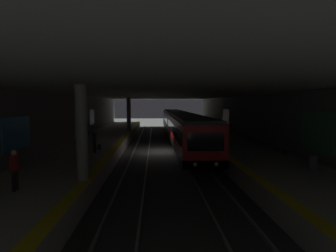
% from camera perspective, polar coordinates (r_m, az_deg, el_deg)
% --- Properties ---
extents(ground_plane, '(120.00, 120.00, 0.00)m').
position_cam_1_polar(ground_plane, '(26.76, -0.91, -5.41)').
color(ground_plane, '#383A38').
extents(track_left, '(60.00, 1.53, 0.16)m').
position_cam_1_polar(track_left, '(26.91, 3.79, -5.19)').
color(track_left, gray).
rests_on(track_left, ground).
extents(track_right, '(60.00, 1.53, 0.16)m').
position_cam_1_polar(track_right, '(26.77, -5.64, -5.26)').
color(track_right, gray).
rests_on(track_right, ground).
extents(platform_left, '(60.00, 5.30, 1.06)m').
position_cam_1_polar(platform_left, '(27.68, 12.80, -4.09)').
color(platform_left, '#B7B2A8').
rests_on(platform_left, ground).
extents(platform_right, '(60.00, 5.30, 1.06)m').
position_cam_1_polar(platform_right, '(27.26, -14.84, -4.27)').
color(platform_right, '#B7B2A8').
rests_on(platform_right, ground).
extents(wall_left, '(60.00, 0.56, 5.60)m').
position_cam_1_polar(wall_left, '(28.35, 18.54, 0.62)').
color(wall_left, slate).
rests_on(wall_left, ground).
extents(wall_right, '(60.00, 0.56, 5.60)m').
position_cam_1_polar(wall_right, '(27.75, -20.81, 0.47)').
color(wall_right, slate).
rests_on(wall_right, ground).
extents(ceiling_slab, '(60.00, 19.40, 0.40)m').
position_cam_1_polar(ceiling_slab, '(26.37, -0.93, 7.09)').
color(ceiling_slab, beige).
rests_on(ceiling_slab, wall_left).
extents(pillar_near, '(0.56, 0.56, 4.55)m').
position_cam_1_polar(pillar_near, '(13.53, -17.69, -1.39)').
color(pillar_near, gray).
rests_on(pillar_near, platform_right).
extents(pillar_far, '(0.56, 0.56, 4.55)m').
position_cam_1_polar(pillar_far, '(36.75, -8.26, 2.52)').
color(pillar_far, gray).
rests_on(pillar_far, platform_right).
extents(metro_train, '(36.58, 2.83, 3.49)m').
position_cam_1_polar(metro_train, '(34.53, 2.29, 0.26)').
color(metro_train, red).
rests_on(metro_train, track_left).
extents(bench_left_near, '(1.70, 0.47, 0.86)m').
position_cam_1_polar(bench_left_near, '(21.85, 22.78, -3.90)').
color(bench_left_near, '#262628').
rests_on(bench_left_near, platform_left).
extents(bench_left_mid, '(1.70, 0.47, 0.86)m').
position_cam_1_polar(bench_left_mid, '(27.20, 17.45, -2.11)').
color(bench_left_mid, '#262628').
rests_on(bench_left_mid, platform_left).
extents(bench_right_near, '(1.70, 0.47, 0.86)m').
position_cam_1_polar(bench_right_near, '(28.28, -18.53, -1.89)').
color(bench_right_near, '#262628').
rests_on(bench_right_near, platform_right).
extents(bench_right_mid, '(1.70, 0.47, 0.86)m').
position_cam_1_polar(bench_right_mid, '(33.05, -16.22, -0.91)').
color(bench_right_mid, '#262628').
rests_on(bench_right_mid, platform_right).
extents(person_waiting_near, '(0.60, 0.24, 1.74)m').
position_cam_1_polar(person_waiting_near, '(13.18, -29.57, -7.78)').
color(person_waiting_near, black).
rests_on(person_waiting_near, platform_right).
extents(person_walking_mid, '(0.60, 0.22, 1.59)m').
position_cam_1_polar(person_walking_mid, '(33.16, 13.04, -0.24)').
color(person_walking_mid, '#3B3B3B').
rests_on(person_walking_mid, platform_left).
extents(person_standing_far, '(0.60, 0.24, 1.75)m').
position_cam_1_polar(person_standing_far, '(20.88, -15.23, -2.88)').
color(person_standing_far, '#2D2D2D').
rests_on(person_standing_far, platform_right).
extents(suitcase_rolling, '(0.40, 0.26, 0.87)m').
position_cam_1_polar(suitcase_rolling, '(21.50, -17.77, -4.53)').
color(suitcase_rolling, maroon).
rests_on(suitcase_rolling, platform_right).
extents(backpack_on_floor, '(0.30, 0.20, 0.40)m').
position_cam_1_polar(backpack_on_floor, '(22.33, -14.27, -4.34)').
color(backpack_on_floor, '#1E512D').
rests_on(backpack_on_floor, platform_right).
extents(trash_bin, '(0.44, 0.44, 0.85)m').
position_cam_1_polar(trash_bin, '(17.00, 28.16, -6.82)').
color(trash_bin, '#595B5E').
rests_on(trash_bin, platform_left).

